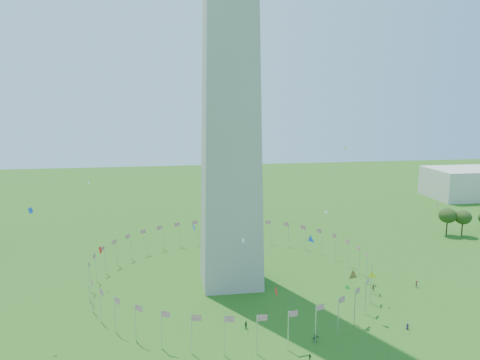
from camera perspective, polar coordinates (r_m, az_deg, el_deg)
name	(u,v)px	position (r m, az deg, el deg)	size (l,w,h in m)	color
flag_ring	(231,268)	(140.13, -1.12, -10.69)	(80.24, 80.24, 9.00)	silver
gov_building_east_a	(475,183)	(288.46, 26.71, -0.30)	(50.00, 30.00, 16.00)	beige
kites_aloft	(304,248)	(113.63, 7.83, -8.16)	(103.09, 74.83, 36.79)	blue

